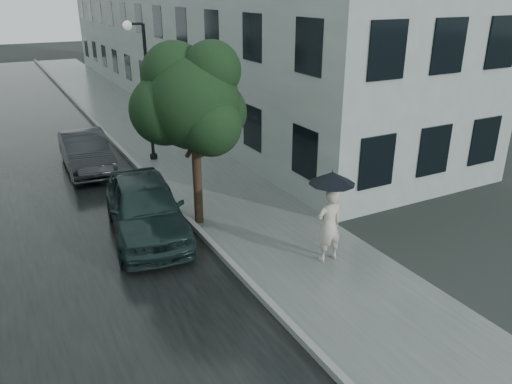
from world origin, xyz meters
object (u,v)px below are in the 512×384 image
pedestrian (329,225)px  car_far (86,152)px  lamp_post (144,83)px  street_tree (192,101)px  car_near (145,207)px

pedestrian → car_far: size_ratio=0.44×
pedestrian → lamp_post: size_ratio=0.36×
lamp_post → car_far: lamp_post is taller
car_far → pedestrian: bearing=-66.4°
street_tree → car_far: (-1.88, 5.88, -2.70)m
street_tree → lamp_post: lamp_post is taller
pedestrian → lamp_post: 9.78m
car_near → car_far: car_near is taller
street_tree → car_near: size_ratio=1.08×
lamp_post → car_near: (-1.94, -6.10, -2.11)m
pedestrian → street_tree: 4.69m
car_far → street_tree: bearing=-70.7°
pedestrian → car_near: 4.79m
car_near → street_tree: bearing=13.2°
street_tree → lamp_post: 6.00m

